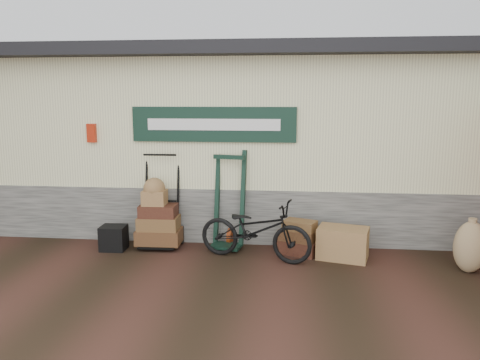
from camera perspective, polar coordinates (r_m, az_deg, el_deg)
name	(u,v)px	position (r m, az deg, el deg)	size (l,w,h in m)	color
ground	(225,265)	(6.82, -1.87, -10.29)	(80.00, 80.00, 0.00)	black
station_building	(243,137)	(9.15, 0.39, 5.30)	(14.40, 4.10, 3.20)	#4C4C47
porter_trolley	(161,194)	(7.62, -9.62, -1.67)	(0.84, 0.63, 1.68)	black
green_barrow	(229,199)	(7.42, -1.36, -2.38)	(0.56, 0.47, 1.55)	black
suitcase_stack	(298,237)	(7.27, 7.08, -6.87)	(0.60, 0.38, 0.53)	#3E1A13
wicker_hamper	(343,243)	(7.17, 12.41, -7.52)	(0.72, 0.47, 0.47)	brown
black_trunk	(114,238)	(7.67, -15.15, -6.82)	(0.38, 0.33, 0.38)	black
bicycle	(255,227)	(6.90, 1.85, -5.71)	(1.71, 0.60, 1.00)	black
burlap_sack_left	(470,247)	(7.16, 26.27, -7.35)	(0.45, 0.38, 0.72)	#8C664B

